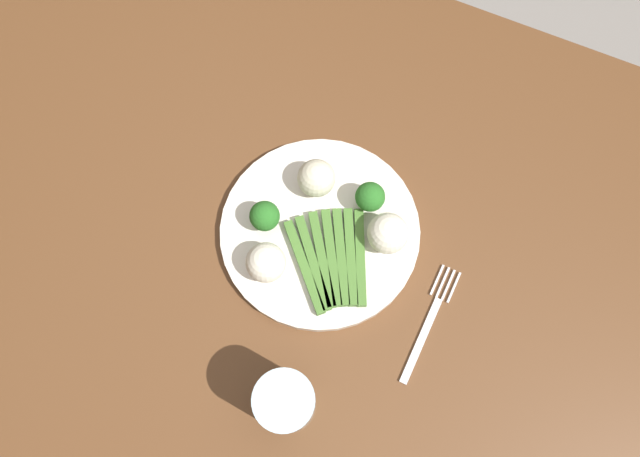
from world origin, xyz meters
name	(u,v)px	position (x,y,z in m)	size (l,w,h in m)	color
ground_plane	(299,317)	(0.00, 0.00, -0.01)	(6.00, 6.00, 0.02)	gray
dining_table	(286,247)	(0.00, 0.00, 0.62)	(1.13, 0.89, 0.73)	brown
plate	(320,231)	(0.05, 0.01, 0.74)	(0.27, 0.27, 0.01)	silver
asparagus_bundle	(332,259)	(0.08, -0.02, 0.75)	(0.14, 0.16, 0.01)	#47752D
broccoli_near_center	(265,216)	(-0.02, -0.01, 0.77)	(0.04, 0.04, 0.05)	#568E33
broccoli_left	(370,197)	(0.10, 0.07, 0.77)	(0.04, 0.04, 0.05)	#568E33
cauliflower_back_right	(266,263)	(0.01, -0.07, 0.77)	(0.05, 0.05, 0.05)	white
cauliflower_edge	(388,233)	(0.14, 0.03, 0.77)	(0.05, 0.05, 0.05)	white
cauliflower_front	(316,178)	(0.02, 0.07, 0.77)	(0.05, 0.05, 0.05)	beige
fork	(429,322)	(0.23, -0.05, 0.73)	(0.03, 0.17, 0.00)	silver
water_glass	(286,402)	(0.11, -0.21, 0.78)	(0.07, 0.07, 0.11)	silver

